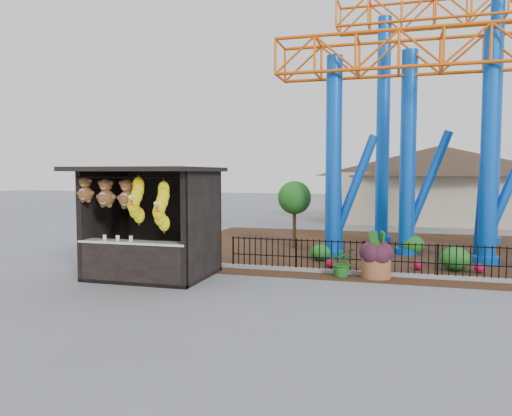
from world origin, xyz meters
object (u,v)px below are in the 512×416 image
(prize_booth, at_px, (148,224))
(terracotta_planter, at_px, (376,267))
(roller_coaster, at_px, (441,78))
(potted_plant, at_px, (343,262))

(prize_booth, height_order, terracotta_planter, prize_booth)
(prize_booth, xyz_separation_m, roller_coaster, (8.12, 7.32, 4.91))
(prize_booth, height_order, potted_plant, prize_booth)
(prize_booth, distance_m, potted_plant, 5.60)
(prize_booth, bearing_deg, terracotta_planter, 16.22)
(terracotta_planter, distance_m, potted_plant, 0.95)
(roller_coaster, distance_m, potted_plant, 8.74)
(prize_booth, distance_m, terracotta_planter, 6.53)
(prize_booth, relative_size, potted_plant, 4.02)
(roller_coaster, height_order, terracotta_planter, roller_coaster)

